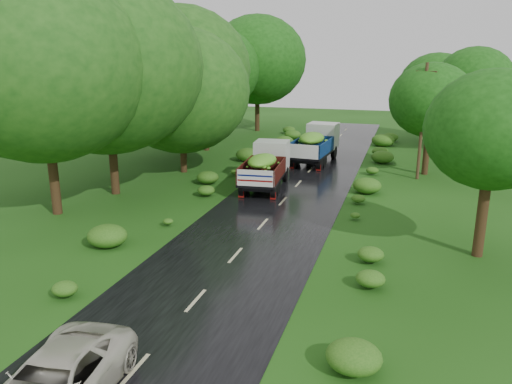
% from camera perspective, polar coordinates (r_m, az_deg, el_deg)
% --- Properties ---
extents(ground, '(120.00, 120.00, 0.00)m').
position_cam_1_polar(ground, '(17.04, -6.91, -12.25)').
color(ground, '#173F0D').
rests_on(ground, ground).
extents(road, '(6.50, 80.00, 0.02)m').
position_cam_1_polar(road, '(21.27, -1.48, -6.26)').
color(road, black).
rests_on(road, ground).
extents(road_lines, '(0.12, 69.60, 0.00)m').
position_cam_1_polar(road_lines, '(22.15, -0.67, -5.31)').
color(road_lines, '#BFB78C').
rests_on(road_lines, road).
extents(truck_near, '(2.63, 6.19, 2.53)m').
position_cam_1_polar(truck_near, '(30.29, 1.20, 3.22)').
color(truck_near, black).
rests_on(truck_near, ground).
extents(truck_far, '(2.76, 6.56, 2.69)m').
position_cam_1_polar(truck_far, '(37.60, 6.92, 5.68)').
color(truck_far, black).
rests_on(truck_far, ground).
extents(utility_pole, '(1.23, 0.56, 7.38)m').
position_cam_1_polar(utility_pole, '(33.54, 18.46, 7.74)').
color(utility_pole, '#382616').
rests_on(utility_pole, ground).
extents(trees_left, '(7.39, 34.44, 9.32)m').
position_cam_1_polar(trees_left, '(37.78, -8.59, 13.59)').
color(trees_left, black).
rests_on(trees_left, ground).
extents(trees_right, '(6.84, 32.03, 7.30)m').
position_cam_1_polar(trees_right, '(38.86, 21.54, 10.42)').
color(trees_right, black).
rests_on(trees_right, ground).
extents(shrubs, '(11.90, 44.00, 0.70)m').
position_cam_1_polar(shrubs, '(29.41, 4.04, 0.64)').
color(shrubs, '#245915').
rests_on(shrubs, ground).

